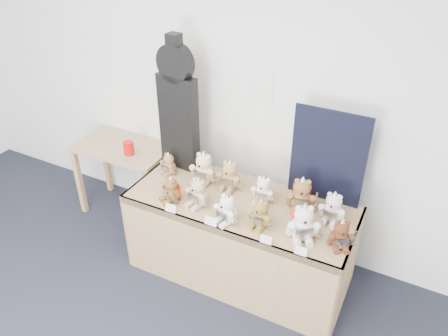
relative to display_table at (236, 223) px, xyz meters
The scene contains 22 objects.
room_shell 1.11m from the display_table, 99.36° to the left, with size 6.00×6.00×6.00m.
display_table is the anchor object (origin of this frame).
side_table 1.44m from the display_table, 166.55° to the left, with size 0.94×0.56×0.76m.
guitar_case 1.07m from the display_table, 155.83° to the left, with size 0.37×0.14×1.17m.
navy_board 0.88m from the display_table, 37.51° to the left, with size 0.57×0.02×0.76m, color black.
red_cup 1.28m from the display_table, 168.71° to the left, with size 0.10×0.10×0.13m, color red.
teddy_front_far_left 0.58m from the display_table, 162.14° to the right, with size 0.19×0.19×0.24m.
teddy_front_left 0.40m from the display_table, 158.81° to the right, with size 0.22×0.20×0.27m.
teddy_front_centre 0.33m from the display_table, 86.91° to the right, with size 0.21×0.20×0.26m.
teddy_front_right 0.38m from the display_table, 26.11° to the right, with size 0.21×0.17×0.26m.
teddy_front_far_right 0.64m from the display_table, 10.50° to the right, with size 0.26×0.25×0.31m.
teddy_front_end 0.86m from the display_table, ahead, with size 0.20×0.20×0.25m.
teddy_back_left 0.53m from the display_table, 155.13° to the left, with size 0.25×0.20×0.31m.
teddy_back_centre_left 0.38m from the display_table, 129.38° to the left, with size 0.23×0.18×0.28m.
teddy_back_centre_right 0.34m from the display_table, 49.38° to the left, with size 0.21×0.17×0.25m.
teddy_back_right 0.56m from the display_table, 25.69° to the left, with size 0.26×0.23×0.30m.
teddy_back_end 0.76m from the display_table, 14.57° to the left, with size 0.22×0.18×0.27m.
teddy_back_far_left 0.80m from the display_table, 167.28° to the left, with size 0.17×0.16×0.21m.
entry_card_a 0.55m from the display_table, 144.98° to the right, with size 0.09×0.00×0.07m, color silver.
entry_card_b 0.36m from the display_table, 103.60° to the right, with size 0.10×0.00×0.07m, color silver.
entry_card_c 0.50m from the display_table, 37.64° to the right, with size 0.09×0.00×0.06m, color silver.
entry_card_d 0.70m from the display_table, 24.21° to the right, with size 0.09×0.00×0.06m, color silver.
Camera 1 is at (1.78, -0.57, 2.81)m, focal length 35.00 mm.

